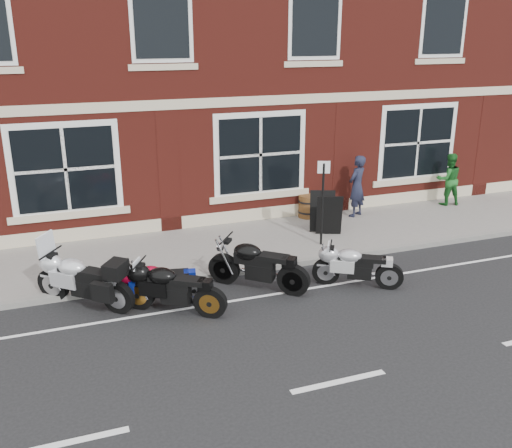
# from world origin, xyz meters

# --- Properties ---
(ground) EXTENTS (80.00, 80.00, 0.00)m
(ground) POSITION_xyz_m (0.00, 0.00, 0.00)
(ground) COLOR black
(ground) RESTS_ON ground
(sidewalk) EXTENTS (30.00, 3.00, 0.12)m
(sidewalk) POSITION_xyz_m (0.00, 3.00, 0.06)
(sidewalk) COLOR slate
(sidewalk) RESTS_ON ground
(kerb) EXTENTS (30.00, 0.16, 0.12)m
(kerb) POSITION_xyz_m (0.00, 1.42, 0.06)
(kerb) COLOR slate
(kerb) RESTS_ON ground
(pub_building) EXTENTS (24.00, 12.00, 12.00)m
(pub_building) POSITION_xyz_m (0.00, 10.50, 6.00)
(pub_building) COLOR #5E1B14
(pub_building) RESTS_ON ground
(moto_touring_silver) EXTENTS (1.73, 1.58, 1.45)m
(moto_touring_silver) POSITION_xyz_m (-3.49, 1.05, 0.59)
(moto_touring_silver) COLOR black
(moto_touring_silver) RESTS_ON ground
(moto_sport_red) EXTENTS (1.90, 0.50, 0.86)m
(moto_sport_red) POSITION_xyz_m (-2.11, 0.56, 0.49)
(moto_sport_red) COLOR black
(moto_sport_red) RESTS_ON ground
(moto_sport_black) EXTENTS (1.81, 1.28, 0.94)m
(moto_sport_black) POSITION_xyz_m (-1.91, 0.14, 0.54)
(moto_sport_black) COLOR black
(moto_sport_black) RESTS_ON ground
(moto_sport_silver) EXTENTS (1.68, 1.09, 0.85)m
(moto_sport_silver) POSITION_xyz_m (1.97, -0.00, 0.49)
(moto_sport_silver) COLOR black
(moto_sport_silver) RESTS_ON ground
(moto_naked_black) EXTENTS (1.75, 1.60, 1.01)m
(moto_naked_black) POSITION_xyz_m (-0.03, 0.60, 0.58)
(moto_naked_black) COLOR black
(moto_naked_black) RESTS_ON ground
(pedestrian_left) EXTENTS (0.76, 0.68, 1.74)m
(pedestrian_left) POSITION_xyz_m (4.19, 3.94, 0.99)
(pedestrian_left) COLOR #1A1D30
(pedestrian_left) RESTS_ON sidewalk
(pedestrian_right) EXTENTS (0.87, 0.74, 1.57)m
(pedestrian_right) POSITION_xyz_m (7.34, 3.98, 0.91)
(pedestrian_right) COLOR #1A5D20
(pedestrian_right) RESTS_ON sidewalk
(a_board_sign) EXTENTS (0.77, 0.65, 1.09)m
(a_board_sign) POSITION_xyz_m (2.72, 2.91, 0.66)
(a_board_sign) COLOR black
(a_board_sign) RESTS_ON sidewalk
(barrel_planter) EXTENTS (0.57, 0.57, 0.64)m
(barrel_planter) POSITION_xyz_m (2.87, 4.30, 0.44)
(barrel_planter) COLOR #532F16
(barrel_planter) RESTS_ON sidewalk
(parking_sign) EXTENTS (0.28, 0.13, 2.10)m
(parking_sign) POSITION_xyz_m (2.25, 2.20, 1.33)
(parking_sign) COLOR black
(parking_sign) RESTS_ON sidewalk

